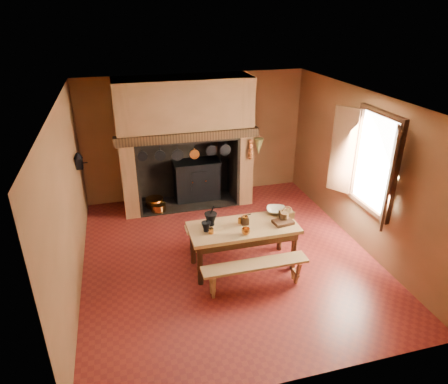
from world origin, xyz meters
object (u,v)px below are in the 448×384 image
coffee_grinder (245,220)px  iron_range (197,179)px  work_table (243,233)px  bench_front (255,270)px  mixing_bowl (276,211)px  wicker_basket (287,214)px

coffee_grinder → iron_range: bearing=102.4°
iron_range → work_table: (0.21, -2.80, 0.18)m
work_table → bench_front: (-0.00, -0.64, -0.30)m
mixing_bowl → coffee_grinder: bearing=-159.9°
work_table → bench_front: size_ratio=1.07×
coffee_grinder → work_table: bearing=-121.8°
wicker_basket → mixing_bowl: bearing=111.2°
bench_front → coffee_grinder: bearing=86.0°
bench_front → mixing_bowl: bearing=53.1°
mixing_bowl → wicker_basket: (0.10, -0.21, 0.03)m
bench_front → coffee_grinder: (0.05, 0.70, 0.50)m
work_table → bench_front: work_table is taller
iron_range → wicker_basket: size_ratio=6.73×
work_table → wicker_basket: bearing=6.2°
iron_range → bench_front: iron_range is taller
wicker_basket → work_table: bearing=-177.9°
bench_front → mixing_bowl: mixing_bowl is taller
iron_range → bench_front: size_ratio=0.95×
coffee_grinder → wicker_basket: size_ratio=0.77×
iron_range → bench_front: 3.45m
iron_range → wicker_basket: iron_range is taller
mixing_bowl → bench_front: bearing=-126.9°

